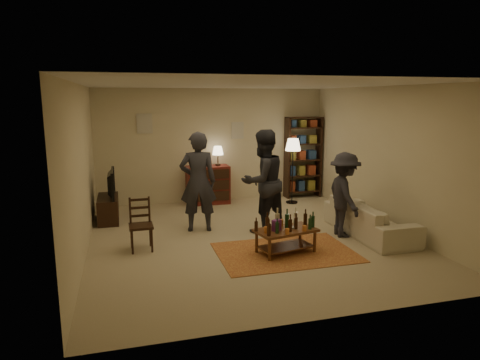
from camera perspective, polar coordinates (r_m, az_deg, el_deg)
name	(u,v)px	position (r m, az deg, el deg)	size (l,w,h in m)	color
floor	(248,238)	(7.77, 1.11, -7.70)	(6.00, 6.00, 0.00)	#C6B793
room_shell	(186,127)	(10.17, -7.20, 7.07)	(6.00, 6.00, 6.00)	beige
rug	(285,252)	(7.09, 6.08, -9.56)	(2.20, 1.50, 0.01)	#9B3721
coffee_table	(286,231)	(6.97, 6.10, -6.75)	(1.06, 0.72, 0.74)	brown
dining_chair	(141,222)	(7.27, -13.11, -5.52)	(0.39, 0.39, 0.88)	#311C10
tv_stand	(108,202)	(9.11, -17.16, -2.87)	(0.40, 1.00, 1.06)	#311C10
dresser	(208,184)	(10.16, -4.26, -0.50)	(1.00, 0.50, 1.36)	maroon
bookshelf	(303,156)	(10.85, 8.38, 3.14)	(0.90, 0.34, 2.02)	#311C10
floor_lamp	(293,149)	(10.11, 7.08, 4.12)	(0.36, 0.36, 1.54)	black
sofa	(369,218)	(8.22, 16.88, -4.92)	(2.08, 0.81, 0.61)	beige
person_left	(198,182)	(8.00, -5.61, -0.25)	(0.68, 0.45, 1.88)	#2A2B33
person_right	(263,181)	(7.94, 3.06, -0.15)	(0.93, 0.72, 1.91)	#222329
person_by_sofa	(344,195)	(7.91, 13.74, -1.92)	(0.99, 0.57, 1.53)	#25252C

